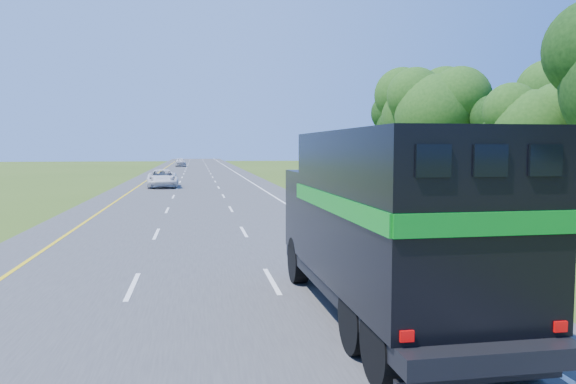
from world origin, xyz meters
name	(u,v)px	position (x,y,z in m)	size (l,w,h in m)	color
road	(198,186)	(0.00, 50.00, 0.02)	(15.00, 260.00, 0.04)	#38383A
lane_markings	(198,185)	(0.00, 50.00, 0.04)	(11.15, 260.00, 0.01)	yellow
horse_truck	(387,221)	(3.73, 7.17, 2.14)	(2.94, 8.91, 3.93)	black
white_suv	(162,178)	(-3.19, 48.28, 0.85)	(2.68, 5.81, 1.61)	silver
far_car	(180,162)	(-3.08, 105.05, 0.87)	(1.97, 4.90, 1.67)	#BCBCC3
exit_sign	(489,189)	(9.81, 14.05, 2.24)	(2.02, 0.35, 3.44)	gray
delineator	(431,225)	(8.92, 16.82, 0.61)	(0.09, 0.05, 1.14)	#FF550D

